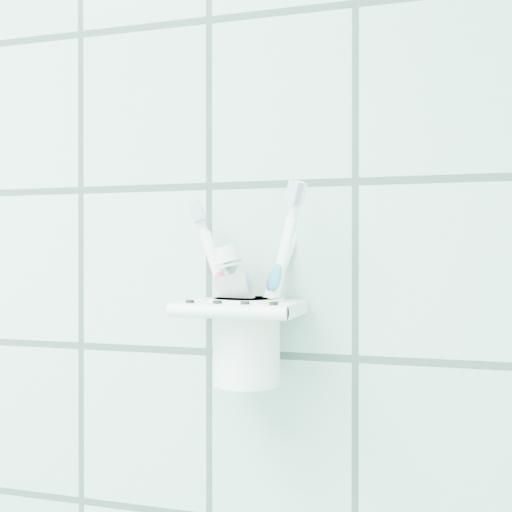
{
  "coord_description": "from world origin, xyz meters",
  "views": [
    {
      "loc": [
        0.86,
        0.57,
        1.36
      ],
      "look_at": [
        0.7,
        1.1,
        1.35
      ],
      "focal_mm": 45.0,
      "sensor_mm": 36.0,
      "label": 1
    }
  ],
  "objects_px": {
    "toothbrush_blue": "(240,272)",
    "holder_bracket": "(242,310)",
    "toothbrush_orange": "(256,275)",
    "toothbrush_pink": "(252,281)",
    "toothpaste_tube": "(253,299)",
    "cup": "(246,337)"
  },
  "relations": [
    {
      "from": "toothbrush_blue",
      "to": "holder_bracket",
      "type": "bearing_deg",
      "value": 102.23
    },
    {
      "from": "toothbrush_orange",
      "to": "toothpaste_tube",
      "type": "bearing_deg",
      "value": -155.39
    },
    {
      "from": "cup",
      "to": "holder_bracket",
      "type": "bearing_deg",
      "value": -136.77
    },
    {
      "from": "toothbrush_pink",
      "to": "toothbrush_orange",
      "type": "height_order",
      "value": "toothbrush_orange"
    },
    {
      "from": "toothbrush_pink",
      "to": "toothbrush_orange",
      "type": "distance_m",
      "value": 0.01
    },
    {
      "from": "holder_bracket",
      "to": "toothbrush_pink",
      "type": "distance_m",
      "value": 0.03
    },
    {
      "from": "cup",
      "to": "toothbrush_pink",
      "type": "xyz_separation_m",
      "value": [
        0.0,
        0.01,
        0.05
      ]
    },
    {
      "from": "cup",
      "to": "toothbrush_blue",
      "type": "xyz_separation_m",
      "value": [
        -0.0,
        -0.02,
        0.06
      ]
    },
    {
      "from": "holder_bracket",
      "to": "toothbrush_pink",
      "type": "xyz_separation_m",
      "value": [
        0.01,
        0.01,
        0.03
      ]
    },
    {
      "from": "cup",
      "to": "toothbrush_orange",
      "type": "xyz_separation_m",
      "value": [
        0.01,
        0.01,
        0.06
      ]
    },
    {
      "from": "toothbrush_blue",
      "to": "toothbrush_orange",
      "type": "relative_size",
      "value": 1.02
    },
    {
      "from": "toothbrush_pink",
      "to": "cup",
      "type": "bearing_deg",
      "value": -135.09
    },
    {
      "from": "holder_bracket",
      "to": "toothpaste_tube",
      "type": "xyz_separation_m",
      "value": [
        0.01,
        0.01,
        0.01
      ]
    },
    {
      "from": "holder_bracket",
      "to": "toothbrush_pink",
      "type": "bearing_deg",
      "value": 53.96
    },
    {
      "from": "toothbrush_orange",
      "to": "toothpaste_tube",
      "type": "height_order",
      "value": "toothbrush_orange"
    },
    {
      "from": "cup",
      "to": "toothpaste_tube",
      "type": "distance_m",
      "value": 0.04
    },
    {
      "from": "cup",
      "to": "toothbrush_pink",
      "type": "height_order",
      "value": "toothbrush_pink"
    },
    {
      "from": "cup",
      "to": "toothpaste_tube",
      "type": "bearing_deg",
      "value": 56.89
    },
    {
      "from": "holder_bracket",
      "to": "toothbrush_blue",
      "type": "relative_size",
      "value": 0.58
    },
    {
      "from": "toothbrush_orange",
      "to": "toothpaste_tube",
      "type": "xyz_separation_m",
      "value": [
        -0.0,
        0.0,
        -0.02
      ]
    },
    {
      "from": "toothbrush_pink",
      "to": "toothpaste_tube",
      "type": "distance_m",
      "value": 0.02
    },
    {
      "from": "cup",
      "to": "toothbrush_pink",
      "type": "distance_m",
      "value": 0.05
    }
  ]
}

